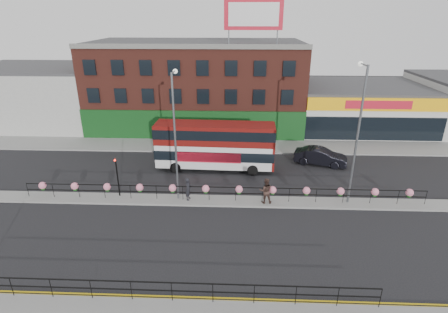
{
  "coord_description": "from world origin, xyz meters",
  "views": [
    {
      "loc": [
        1.09,
        -23.21,
        13.21
      ],
      "look_at": [
        0.0,
        3.0,
        2.5
      ],
      "focal_mm": 28.0,
      "sensor_mm": 36.0,
      "label": 1
    }
  ],
  "objects_px": {
    "lamp_column_east": "(358,124)",
    "double_decker_bus": "(215,142)",
    "pedestrian_a": "(188,189)",
    "lamp_column_west": "(175,127)",
    "car": "(320,156)",
    "pedestrian_b": "(266,191)"
  },
  "relations": [
    {
      "from": "car",
      "to": "pedestrian_a",
      "type": "height_order",
      "value": "pedestrian_a"
    },
    {
      "from": "pedestrian_a",
      "to": "lamp_column_east",
      "type": "bearing_deg",
      "value": -78.58
    },
    {
      "from": "lamp_column_east",
      "to": "car",
      "type": "bearing_deg",
      "value": 93.97
    },
    {
      "from": "double_decker_bus",
      "to": "car",
      "type": "relative_size",
      "value": 2.1
    },
    {
      "from": "double_decker_bus",
      "to": "lamp_column_west",
      "type": "relative_size",
      "value": 1.13
    },
    {
      "from": "car",
      "to": "pedestrian_b",
      "type": "relative_size",
      "value": 2.59
    },
    {
      "from": "double_decker_bus",
      "to": "pedestrian_b",
      "type": "bearing_deg",
      "value": -57.1
    },
    {
      "from": "pedestrian_a",
      "to": "lamp_column_east",
      "type": "distance_m",
      "value": 13.02
    },
    {
      "from": "car",
      "to": "lamp_column_west",
      "type": "xyz_separation_m",
      "value": [
        -12.29,
        -7.13,
        4.99
      ]
    },
    {
      "from": "lamp_column_east",
      "to": "double_decker_bus",
      "type": "bearing_deg",
      "value": 150.71
    },
    {
      "from": "double_decker_bus",
      "to": "pedestrian_b",
      "type": "distance_m",
      "value": 7.74
    },
    {
      "from": "double_decker_bus",
      "to": "lamp_column_east",
      "type": "relative_size",
      "value": 1.06
    },
    {
      "from": "car",
      "to": "lamp_column_west",
      "type": "relative_size",
      "value": 0.54
    },
    {
      "from": "car",
      "to": "pedestrian_a",
      "type": "distance_m",
      "value": 13.73
    },
    {
      "from": "pedestrian_a",
      "to": "pedestrian_b",
      "type": "distance_m",
      "value": 5.8
    },
    {
      "from": "pedestrian_a",
      "to": "lamp_column_west",
      "type": "relative_size",
      "value": 0.19
    },
    {
      "from": "pedestrian_a",
      "to": "lamp_column_east",
      "type": "height_order",
      "value": "lamp_column_east"
    },
    {
      "from": "double_decker_bus",
      "to": "lamp_column_west",
      "type": "bearing_deg",
      "value": -113.33
    },
    {
      "from": "pedestrian_b",
      "to": "car",
      "type": "bearing_deg",
      "value": -127.57
    },
    {
      "from": "lamp_column_west",
      "to": "lamp_column_east",
      "type": "xyz_separation_m",
      "value": [
        12.79,
        -0.04,
        0.34
      ]
    },
    {
      "from": "double_decker_bus",
      "to": "pedestrian_a",
      "type": "bearing_deg",
      "value": -105.22
    },
    {
      "from": "car",
      "to": "lamp_column_east",
      "type": "xyz_separation_m",
      "value": [
        0.5,
        -7.17,
        5.34
      ]
    }
  ]
}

